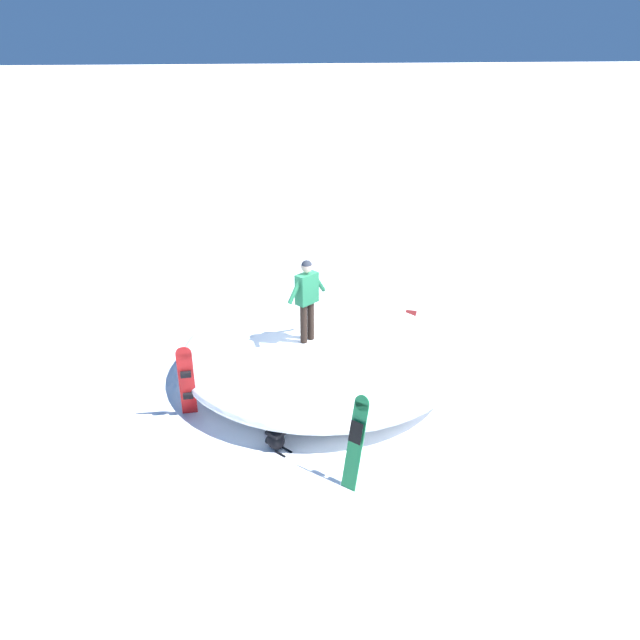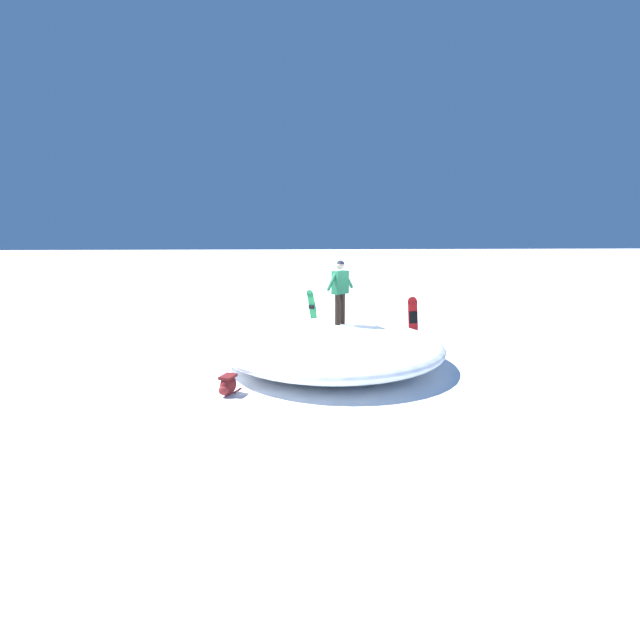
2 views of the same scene
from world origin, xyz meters
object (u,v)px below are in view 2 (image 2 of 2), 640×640
snowboarder_standing (340,286)px  backpack_far (228,385)px  snowboard_primary_upright (413,323)px  snowboard_secondary_upright (313,312)px  backpack_near (354,336)px

snowboarder_standing → backpack_far: size_ratio=2.47×
snowboarder_standing → backpack_far: (-2.73, -2.32, -1.80)m
snowboard_primary_upright → snowboard_secondary_upright: 3.56m
snowboard_primary_upright → backpack_far: (-5.06, -3.31, -0.59)m
snowboarder_standing → snowboard_secondary_upright: bearing=98.2°
snowboarder_standing → backpack_near: bearing=70.1°
snowboard_primary_upright → snowboard_secondary_upright: bearing=141.7°
backpack_near → snowboarder_standing: bearing=-109.9°
snowboard_secondary_upright → backpack_near: bearing=-40.7°
backpack_near → snowboard_secondary_upright: bearing=139.3°
backpack_near → backpack_far: size_ratio=0.75×
snowboarder_standing → snowboard_primary_upright: size_ratio=1.08×
snowboarder_standing → backpack_near: (0.77, 2.14, -1.84)m
snowboard_primary_upright → backpack_far: size_ratio=2.29×
snowboard_primary_upright → backpack_far: bearing=-146.8°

